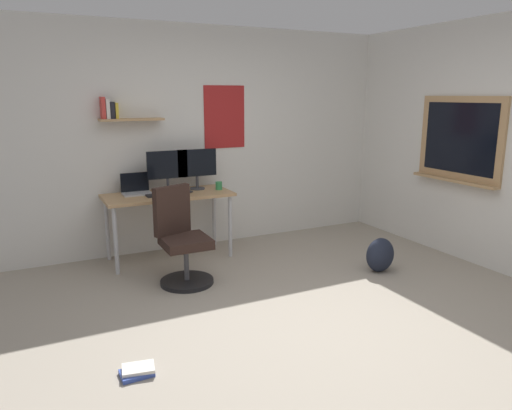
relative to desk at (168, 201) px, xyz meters
name	(u,v)px	position (x,y,z in m)	size (l,w,h in m)	color
ground_plane	(308,323)	(0.54, -2.06, -0.67)	(5.20, 5.20, 0.00)	#9E9384
wall_back	(200,138)	(0.54, 0.39, 0.63)	(5.00, 0.30, 2.60)	silver
desk	(168,201)	(0.00, 0.00, 0.00)	(1.39, 0.62, 0.75)	tan
office_chair	(182,242)	(-0.10, -0.75, -0.26)	(0.53, 0.55, 0.95)	black
laptop	(136,189)	(-0.31, 0.15, 0.13)	(0.31, 0.21, 0.23)	#ADAFB5
monitor_primary	(167,168)	(0.03, 0.10, 0.35)	(0.46, 0.17, 0.46)	#38383D
monitor_secondary	(197,166)	(0.38, 0.10, 0.35)	(0.46, 0.17, 0.46)	#38383D
keyboard	(164,195)	(-0.07, -0.08, 0.09)	(0.37, 0.13, 0.02)	black
computer_mouse	(188,192)	(0.21, -0.08, 0.10)	(0.10, 0.06, 0.03)	#262628
coffee_mug	(219,186)	(0.59, -0.03, 0.12)	(0.08, 0.08, 0.09)	#338C4C
backpack	(380,255)	(1.84, -1.39, -0.49)	(0.32, 0.22, 0.36)	#1E2333
book_stack_on_floor	(137,371)	(-0.87, -2.19, -0.64)	(0.24, 0.19, 0.05)	#3851B2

